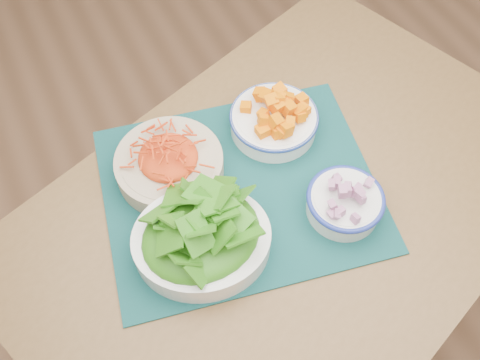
{
  "coord_description": "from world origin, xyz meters",
  "views": [
    {
      "loc": [
        -0.52,
        -0.73,
        1.62
      ],
      "look_at": [
        -0.28,
        -0.25,
        0.78
      ],
      "focal_mm": 40.0,
      "sensor_mm": 36.0,
      "label": 1
    }
  ],
  "objects_px": {
    "placemat": "(240,189)",
    "table": "(287,226)",
    "squash_bowl": "(274,115)",
    "onion_bowl": "(345,200)",
    "lettuce_bowl": "(201,235)",
    "carrot_bowl": "(169,161)"
  },
  "relations": [
    {
      "from": "carrot_bowl",
      "to": "lettuce_bowl",
      "type": "distance_m",
      "value": 0.18
    },
    {
      "from": "table",
      "to": "carrot_bowl",
      "type": "xyz_separation_m",
      "value": [
        -0.18,
        0.15,
        0.16
      ]
    },
    {
      "from": "lettuce_bowl",
      "to": "squash_bowl",
      "type": "bearing_deg",
      "value": 54.88
    },
    {
      "from": "table",
      "to": "placemat",
      "type": "distance_m",
      "value": 0.15
    },
    {
      "from": "table",
      "to": "carrot_bowl",
      "type": "relative_size",
      "value": 5.68
    },
    {
      "from": "carrot_bowl",
      "to": "onion_bowl",
      "type": "distance_m",
      "value": 0.33
    },
    {
      "from": "table",
      "to": "carrot_bowl",
      "type": "distance_m",
      "value": 0.29
    },
    {
      "from": "carrot_bowl",
      "to": "squash_bowl",
      "type": "distance_m",
      "value": 0.23
    },
    {
      "from": "placemat",
      "to": "squash_bowl",
      "type": "height_order",
      "value": "squash_bowl"
    },
    {
      "from": "onion_bowl",
      "to": "lettuce_bowl",
      "type": "bearing_deg",
      "value": 170.35
    },
    {
      "from": "lettuce_bowl",
      "to": "placemat",
      "type": "bearing_deg",
      "value": 53.51
    },
    {
      "from": "onion_bowl",
      "to": "squash_bowl",
      "type": "bearing_deg",
      "value": 96.0
    },
    {
      "from": "table",
      "to": "squash_bowl",
      "type": "xyz_separation_m",
      "value": [
        0.05,
        0.16,
        0.16
      ]
    },
    {
      "from": "squash_bowl",
      "to": "lettuce_bowl",
      "type": "bearing_deg",
      "value": -143.11
    },
    {
      "from": "onion_bowl",
      "to": "table",
      "type": "bearing_deg",
      "value": 137.0
    },
    {
      "from": "squash_bowl",
      "to": "lettuce_bowl",
      "type": "relative_size",
      "value": 0.79
    },
    {
      "from": "table",
      "to": "carrot_bowl",
      "type": "height_order",
      "value": "carrot_bowl"
    },
    {
      "from": "placemat",
      "to": "table",
      "type": "bearing_deg",
      "value": -26.66
    },
    {
      "from": "onion_bowl",
      "to": "carrot_bowl",
      "type": "bearing_deg",
      "value": 138.92
    },
    {
      "from": "lettuce_bowl",
      "to": "onion_bowl",
      "type": "bearing_deg",
      "value": 8.34
    },
    {
      "from": "table",
      "to": "placemat",
      "type": "xyz_separation_m",
      "value": [
        -0.08,
        0.06,
        0.12
      ]
    },
    {
      "from": "squash_bowl",
      "to": "onion_bowl",
      "type": "bearing_deg",
      "value": -84.0
    }
  ]
}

